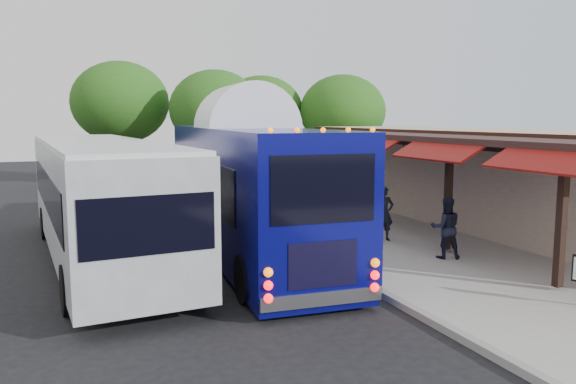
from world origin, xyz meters
name	(u,v)px	position (x,y,z in m)	size (l,w,h in m)	color
ground	(331,269)	(0.00, 0.00, 0.00)	(90.00, 90.00, 0.00)	black
sidewalk	(404,227)	(5.00, 4.00, 0.07)	(10.00, 40.00, 0.15)	#9E9B93
curb	(279,237)	(0.05, 4.00, 0.07)	(0.20, 40.00, 0.16)	gray
station_shelter	(480,175)	(8.38, 4.00, 1.85)	(8.15, 20.00, 3.60)	tan
coach_bus	(246,181)	(-1.45, 2.86, 2.17)	(3.45, 12.72, 4.03)	#080961
city_bus	(100,195)	(-5.63, 3.40, 1.89)	(3.71, 12.88, 3.41)	#92959A
ped_a	(384,213)	(2.88, 2.01, 1.02)	(0.64, 0.42, 1.75)	black
ped_b	(446,228)	(3.25, -0.62, 1.02)	(0.84, 0.66, 1.73)	black
ped_c	(301,208)	(1.06, 4.45, 0.94)	(0.92, 0.38, 1.57)	black
ped_d	(239,180)	(1.28, 12.47, 1.07)	(1.19, 0.69, 1.85)	black
tree_left	(215,109)	(1.84, 18.99, 4.56)	(5.34, 5.34, 6.84)	#382314
tree_mid	(262,112)	(5.10, 20.12, 4.45)	(5.21, 5.21, 6.67)	#382314
tree_right	(342,112)	(9.36, 17.44, 4.44)	(5.21, 5.21, 6.67)	#382314
tree_far	(120,102)	(-3.12, 22.63, 4.99)	(5.84, 5.84, 7.48)	#382314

